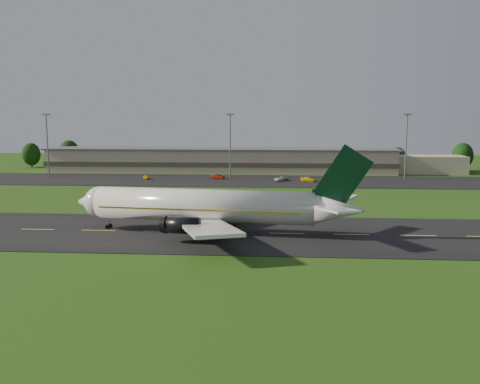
# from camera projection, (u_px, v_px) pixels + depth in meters

# --- Properties ---
(ground) EXTENTS (360.00, 360.00, 0.00)m
(ground) POSITION_uv_depth(u_px,v_px,m) (160.00, 232.00, 93.05)
(ground) COLOR #1D4511
(ground) RESTS_ON ground
(taxiway) EXTENTS (220.00, 30.00, 0.10)m
(taxiway) POSITION_uv_depth(u_px,v_px,m) (160.00, 232.00, 93.04)
(taxiway) COLOR black
(taxiway) RESTS_ON ground
(apron) EXTENTS (260.00, 30.00, 0.10)m
(apron) POSITION_uv_depth(u_px,v_px,m) (212.00, 180.00, 164.08)
(apron) COLOR black
(apron) RESTS_ON ground
(airliner) EXTENTS (51.23, 41.94, 15.57)m
(airliner) POSITION_uv_depth(u_px,v_px,m) (208.00, 206.00, 91.66)
(airliner) COLOR white
(airliner) RESTS_ON ground
(terminal) EXTENTS (145.00, 16.00, 8.40)m
(terminal) POSITION_uv_depth(u_px,v_px,m) (238.00, 161.00, 186.90)
(terminal) COLOR #BBA98F
(terminal) RESTS_ON ground
(light_mast_west) EXTENTS (2.40, 1.20, 20.35)m
(light_mast_west) POSITION_uv_depth(u_px,v_px,m) (47.00, 137.00, 174.06)
(light_mast_west) COLOR gray
(light_mast_west) RESTS_ON ground
(light_mast_centre) EXTENTS (2.40, 1.20, 20.35)m
(light_mast_centre) POSITION_uv_depth(u_px,v_px,m) (230.00, 138.00, 169.76)
(light_mast_centre) COLOR gray
(light_mast_centre) RESTS_ON ground
(light_mast_east) EXTENTS (2.40, 1.20, 20.35)m
(light_mast_east) POSITION_uv_depth(u_px,v_px,m) (406.00, 138.00, 165.81)
(light_mast_east) COLOR gray
(light_mast_east) RESTS_ON ground
(tree_line) EXTENTS (193.91, 9.45, 10.53)m
(tree_line) POSITION_uv_depth(u_px,v_px,m) (287.00, 156.00, 194.73)
(tree_line) COLOR black
(tree_line) RESTS_ON ground
(service_vehicle_a) EXTENTS (3.12, 3.63, 1.18)m
(service_vehicle_a) POSITION_uv_depth(u_px,v_px,m) (146.00, 177.00, 167.05)
(service_vehicle_a) COLOR gold
(service_vehicle_a) RESTS_ON apron
(service_vehicle_b) EXTENTS (4.56, 2.57, 1.42)m
(service_vehicle_b) POSITION_uv_depth(u_px,v_px,m) (218.00, 177.00, 167.37)
(service_vehicle_b) COLOR maroon
(service_vehicle_b) RESTS_ON apron
(service_vehicle_c) EXTENTS (5.00, 5.19, 1.37)m
(service_vehicle_c) POSITION_uv_depth(u_px,v_px,m) (281.00, 179.00, 162.03)
(service_vehicle_c) COLOR silver
(service_vehicle_c) RESTS_ON apron
(service_vehicle_d) EXTENTS (5.07, 3.82, 1.37)m
(service_vehicle_d) POSITION_uv_depth(u_px,v_px,m) (309.00, 179.00, 160.39)
(service_vehicle_d) COLOR yellow
(service_vehicle_d) RESTS_ON apron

